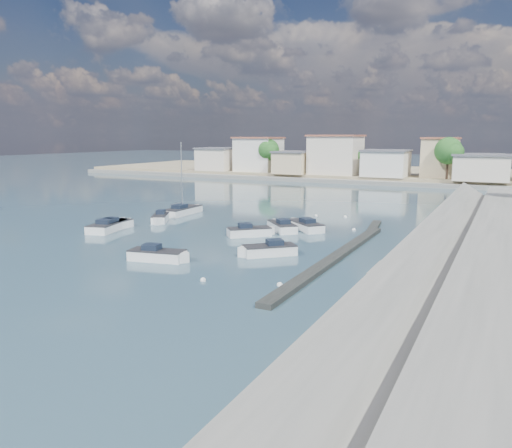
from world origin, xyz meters
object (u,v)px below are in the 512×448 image
(motorboat_a, at_px, (116,225))
(sailboat, at_px, (184,211))
(motorboat_g, at_px, (160,219))
(motorboat_f, at_px, (281,227))
(motorboat_h, at_px, (160,256))
(motorboat_c, at_px, (304,226))
(motorboat_d, at_px, (267,251))
(motorboat_e, at_px, (110,226))
(motorboat_b, at_px, (252,232))

(motorboat_a, distance_m, sailboat, 11.51)
(motorboat_g, bearing_deg, motorboat_f, 6.48)
(motorboat_a, xyz_separation_m, motorboat_h, (12.48, -8.75, -0.00))
(motorboat_a, distance_m, motorboat_c, 19.60)
(motorboat_d, height_order, motorboat_g, same)
(motorboat_e, bearing_deg, motorboat_d, -7.90)
(motorboat_g, xyz_separation_m, motorboat_h, (10.95, -14.18, -0.00))
(motorboat_g, bearing_deg, motorboat_a, -105.74)
(motorboat_a, height_order, motorboat_d, same)
(motorboat_g, relative_size, sailboat, 0.48)
(motorboat_c, distance_m, motorboat_e, 20.03)
(motorboat_b, bearing_deg, motorboat_c, 59.53)
(motorboat_b, relative_size, motorboat_d, 0.97)
(motorboat_h, bearing_deg, motorboat_d, 38.85)
(motorboat_b, relative_size, motorboat_e, 0.67)
(motorboat_d, bearing_deg, motorboat_h, -141.15)
(motorboat_d, bearing_deg, sailboat, 141.35)
(motorboat_e, height_order, sailboat, sailboat)
(motorboat_b, bearing_deg, motorboat_e, -165.15)
(motorboat_h, bearing_deg, motorboat_g, 127.67)
(sailboat, bearing_deg, motorboat_f, -16.32)
(motorboat_b, height_order, motorboat_e, same)
(motorboat_c, bearing_deg, motorboat_g, -168.73)
(motorboat_d, relative_size, motorboat_f, 0.95)
(motorboat_d, bearing_deg, motorboat_a, 169.94)
(motorboat_c, relative_size, motorboat_h, 1.02)
(motorboat_a, height_order, motorboat_g, same)
(motorboat_g, bearing_deg, motorboat_e, -105.01)
(motorboat_c, height_order, motorboat_e, same)
(motorboat_b, relative_size, motorboat_c, 0.83)
(motorboat_f, height_order, sailboat, sailboat)
(motorboat_c, height_order, motorboat_g, same)
(motorboat_d, bearing_deg, motorboat_c, 97.28)
(motorboat_e, xyz_separation_m, sailboat, (0.62, 12.23, 0.03))
(motorboat_a, relative_size, motorboat_f, 1.03)
(sailboat, bearing_deg, motorboat_e, -92.91)
(motorboat_e, xyz_separation_m, motorboat_g, (1.65, 6.16, 0.00))
(motorboat_e, distance_m, motorboat_h, 14.94)
(motorboat_h, bearing_deg, sailboat, 120.61)
(motorboat_c, xyz_separation_m, motorboat_d, (1.54, -12.03, -0.00))
(motorboat_d, relative_size, motorboat_h, 0.87)
(motorboat_e, bearing_deg, motorboat_a, 80.63)
(motorboat_c, relative_size, sailboat, 0.56)
(motorboat_c, xyz_separation_m, motorboat_g, (-16.06, -3.20, 0.00))
(motorboat_g, bearing_deg, motorboat_c, 11.27)
(motorboat_c, relative_size, motorboat_g, 1.18)
(motorboat_g, height_order, motorboat_h, same)
(motorboat_f, bearing_deg, motorboat_g, -173.52)
(motorboat_f, xyz_separation_m, motorboat_h, (-3.25, -15.80, 0.00))
(motorboat_f, xyz_separation_m, motorboat_g, (-14.20, -1.61, 0.00))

